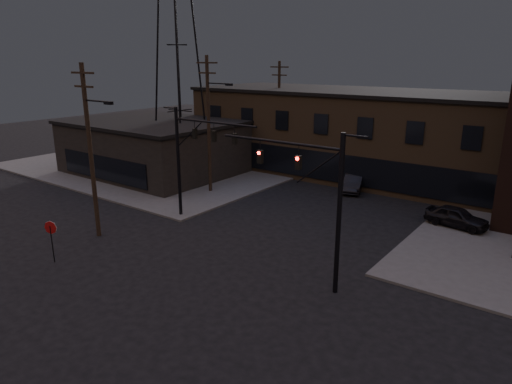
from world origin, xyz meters
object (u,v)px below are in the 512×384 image
traffic_signal_far (191,151)px  stop_sign (51,232)px  car_crossing (353,183)px  parked_car_lot_a (457,217)px  traffic_signal_near (319,193)px

traffic_signal_far → stop_sign: bearing=-97.3°
stop_sign → car_crossing: 24.96m
traffic_signal_far → parked_car_lot_a: size_ratio=1.94×
stop_sign → car_crossing: stop_sign is taller
stop_sign → car_crossing: size_ratio=0.56×
traffic_signal_near → car_crossing: traffic_signal_near is taller
traffic_signal_far → car_crossing: size_ratio=1.82×
stop_sign → parked_car_lot_a: (17.00, 19.42, -0.99)m
stop_sign → traffic_signal_far: bearing=82.7°
traffic_signal_near → traffic_signal_far: same height
traffic_signal_near → traffic_signal_far: (-12.07, 3.50, 0.08)m
traffic_signal_near → parked_car_lot_a: traffic_signal_near is taller
traffic_signal_near → car_crossing: 18.86m
traffic_signal_far → stop_sign: size_ratio=3.23×
parked_car_lot_a → car_crossing: bearing=73.1°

